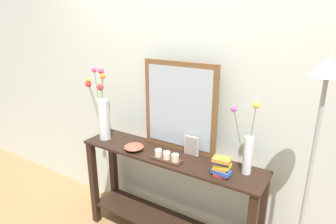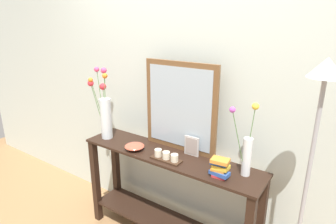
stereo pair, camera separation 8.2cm
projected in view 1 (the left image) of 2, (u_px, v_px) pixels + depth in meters
wall_back at (187, 83)px, 2.30m from camera, size 6.40×0.08×2.70m
console_table at (168, 192)px, 2.33m from camera, size 1.52×0.34×0.83m
mirror_leaning at (179, 107)px, 2.22m from camera, size 0.63×0.03×0.71m
tall_vase_left at (103, 113)px, 2.46m from camera, size 0.18×0.23×0.62m
vase_right at (248, 149)px, 1.91m from camera, size 0.15×0.15×0.51m
candle_tray at (167, 157)px, 2.13m from camera, size 0.24×0.09×0.07m
picture_frame_small at (192, 146)px, 2.20m from camera, size 0.12×0.01×0.15m
decorative_bowl at (134, 147)px, 2.30m from camera, size 0.16×0.16×0.05m
book_stack at (221, 166)px, 1.91m from camera, size 0.14×0.10×0.13m
floor_lamp at (313, 156)px, 1.57m from camera, size 0.24×0.24×1.67m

